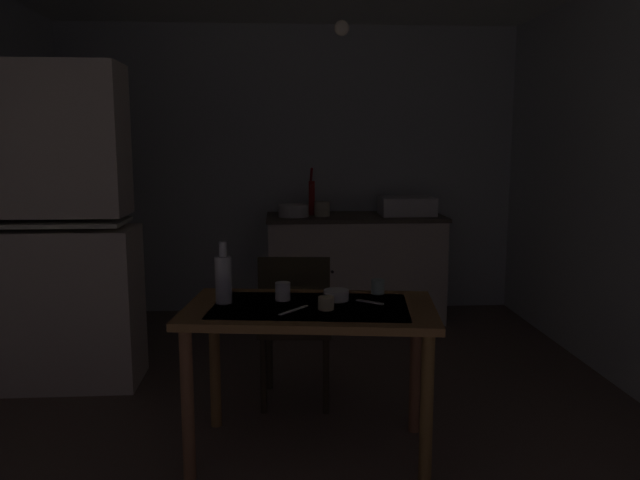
% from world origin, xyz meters
% --- Properties ---
extents(ground_plane, '(5.33, 5.33, 0.00)m').
position_xyz_m(ground_plane, '(0.00, 0.00, 0.00)').
color(ground_plane, brown).
extents(wall_back, '(3.95, 0.10, 2.44)m').
position_xyz_m(wall_back, '(0.00, 2.21, 1.22)').
color(wall_back, silver).
rests_on(wall_back, ground).
extents(hutch_cabinet, '(0.93, 0.45, 1.92)m').
position_xyz_m(hutch_cabinet, '(-1.44, 0.52, 0.90)').
color(hutch_cabinet, beige).
rests_on(hutch_cabinet, ground).
extents(counter_cabinet, '(1.45, 0.64, 0.87)m').
position_xyz_m(counter_cabinet, '(0.52, 1.84, 0.44)').
color(counter_cabinet, beige).
rests_on(counter_cabinet, ground).
extents(sink_basin, '(0.44, 0.34, 0.15)m').
position_xyz_m(sink_basin, '(0.94, 1.84, 0.95)').
color(sink_basin, white).
rests_on(sink_basin, counter_cabinet).
extents(hand_pump, '(0.05, 0.27, 0.39)m').
position_xyz_m(hand_pump, '(0.16, 1.89, 1.04)').
color(hand_pump, '#B21E19').
rests_on(hand_pump, counter_cabinet).
extents(mixing_bowl_counter, '(0.24, 0.24, 0.10)m').
position_xyz_m(mixing_bowl_counter, '(0.01, 1.79, 0.92)').
color(mixing_bowl_counter, white).
rests_on(mixing_bowl_counter, counter_cabinet).
extents(stoneware_crock, '(0.13, 0.13, 0.12)m').
position_xyz_m(stoneware_crock, '(0.24, 1.81, 0.93)').
color(stoneware_crock, beige).
rests_on(stoneware_crock, counter_cabinet).
extents(dining_table, '(1.22, 0.78, 0.72)m').
position_xyz_m(dining_table, '(0.03, -0.46, 0.62)').
color(dining_table, brown).
rests_on(dining_table, ground).
extents(chair_far_side, '(0.43, 0.43, 0.87)m').
position_xyz_m(chair_far_side, '(-0.03, 0.10, 0.47)').
color(chair_far_side, '#302719').
rests_on(chair_far_side, ground).
extents(serving_bowl_wide, '(0.12, 0.12, 0.05)m').
position_xyz_m(serving_bowl_wide, '(0.16, -0.36, 0.75)').
color(serving_bowl_wide, white).
rests_on(serving_bowl_wide, dining_table).
extents(mug_dark, '(0.07, 0.07, 0.07)m').
position_xyz_m(mug_dark, '(0.38, -0.24, 0.76)').
color(mug_dark, '#ADD1C1').
rests_on(mug_dark, dining_table).
extents(teacup_mint, '(0.07, 0.07, 0.09)m').
position_xyz_m(teacup_mint, '(-0.10, -0.34, 0.77)').
color(teacup_mint, white).
rests_on(teacup_mint, dining_table).
extents(teacup_cream, '(0.07, 0.07, 0.06)m').
position_xyz_m(teacup_cream, '(0.10, -0.52, 0.75)').
color(teacup_cream, beige).
rests_on(teacup_cream, dining_table).
extents(glass_bottle, '(0.08, 0.08, 0.29)m').
position_xyz_m(glass_bottle, '(-0.37, -0.37, 0.84)').
color(glass_bottle, '#B7BCC1').
rests_on(glass_bottle, dining_table).
extents(table_knife, '(0.14, 0.16, 0.00)m').
position_xyz_m(table_knife, '(-0.05, -0.53, 0.73)').
color(table_knife, silver).
rests_on(table_knife, dining_table).
extents(teaspoon_near_bowl, '(0.12, 0.10, 0.00)m').
position_xyz_m(teaspoon_near_bowl, '(0.31, -0.41, 0.73)').
color(teaspoon_near_bowl, beige).
rests_on(teaspoon_near_bowl, dining_table).
extents(pendant_bulb, '(0.08, 0.08, 0.08)m').
position_xyz_m(pendant_bulb, '(0.22, 0.11, 2.05)').
color(pendant_bulb, '#F9EFCC').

